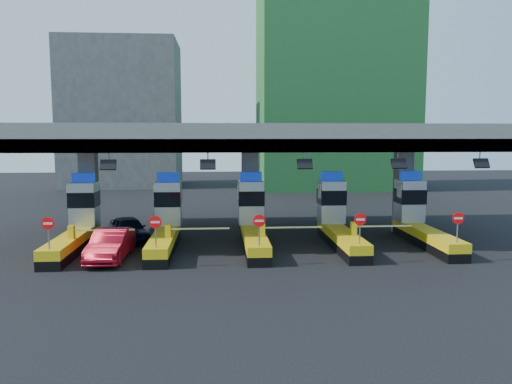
{
  "coord_description": "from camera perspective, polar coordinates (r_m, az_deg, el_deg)",
  "views": [
    {
      "loc": [
        -1.93,
        -28.45,
        6.38
      ],
      "look_at": [
        0.18,
        0.0,
        3.13
      ],
      "focal_mm": 35.0,
      "sensor_mm": 36.0,
      "label": 1
    }
  ],
  "objects": [
    {
      "name": "bg_building_scaffold",
      "position": [
        62.5,
        8.92,
        13.42
      ],
      "size": [
        18.0,
        12.0,
        28.0
      ],
      "primitive_type": "cube",
      "color": "#1E5926",
      "rests_on": "ground"
    },
    {
      "name": "van",
      "position": [
        31.17,
        -14.32,
        -4.13
      ],
      "size": [
        3.41,
        4.67,
        1.48
      ],
      "primitive_type": "imported",
      "rotation": [
        0.0,
        0.0,
        0.43
      ],
      "color": "black",
      "rests_on": "ground"
    },
    {
      "name": "toll_canopy",
      "position": [
        31.38,
        -0.72,
        6.04
      ],
      "size": [
        28.0,
        12.09,
        7.0
      ],
      "color": "slate",
      "rests_on": "ground"
    },
    {
      "name": "toll_lane_far_right",
      "position": [
        31.5,
        18.1,
        -2.93
      ],
      "size": [
        4.43,
        8.0,
        4.16
      ],
      "color": "black",
      "rests_on": "ground"
    },
    {
      "name": "red_car",
      "position": [
        26.84,
        -16.25,
        -5.81
      ],
      "size": [
        1.8,
        4.79,
        1.56
      ],
      "primitive_type": "imported",
      "rotation": [
        0.0,
        0.0,
        -0.03
      ],
      "color": "#A50C1C",
      "rests_on": "ground"
    },
    {
      "name": "bg_building_concrete",
      "position": [
        65.62,
        -15.01,
        8.56
      ],
      "size": [
        14.0,
        10.0,
        18.0
      ],
      "primitive_type": "cube",
      "color": "#4C4C49",
      "rests_on": "ground"
    },
    {
      "name": "ground",
      "position": [
        29.21,
        -0.36,
        -6.12
      ],
      "size": [
        120.0,
        120.0,
        0.0
      ],
      "primitive_type": "plane",
      "color": "black",
      "rests_on": "ground"
    },
    {
      "name": "toll_lane_center",
      "position": [
        29.22,
        -0.39,
        -3.33
      ],
      "size": [
        4.43,
        8.0,
        4.16
      ],
      "color": "black",
      "rests_on": "ground"
    },
    {
      "name": "toll_lane_left",
      "position": [
        29.31,
        -10.21,
        -3.4
      ],
      "size": [
        4.43,
        8.0,
        4.16
      ],
      "color": "black",
      "rests_on": "ground"
    },
    {
      "name": "toll_lane_far_left",
      "position": [
        30.25,
        -19.69,
        -3.37
      ],
      "size": [
        4.43,
        8.0,
        4.16
      ],
      "color": "black",
      "rests_on": "ground"
    },
    {
      "name": "toll_lane_right",
      "position": [
        29.96,
        9.21,
        -3.16
      ],
      "size": [
        4.43,
        8.0,
        4.16
      ],
      "color": "black",
      "rests_on": "ground"
    }
  ]
}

